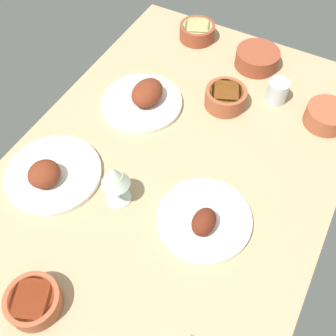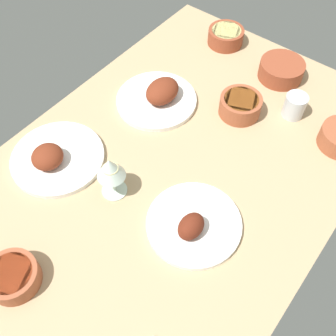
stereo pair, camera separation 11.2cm
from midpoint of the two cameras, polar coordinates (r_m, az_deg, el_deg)
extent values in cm
cube|color=tan|center=(115.08, -2.77, -1.35)|extent=(140.00, 90.00, 4.00)
cylinder|color=white|center=(104.61, 2.16, -7.53)|extent=(24.76, 24.76, 1.60)
ellipsoid|color=#602314|center=(100.19, 1.95, -7.92)|extent=(7.88, 5.85, 6.04)
cylinder|color=white|center=(130.54, -6.24, 9.10)|extent=(25.91, 25.91, 1.60)
ellipsoid|color=maroon|center=(127.99, -5.53, 10.50)|extent=(12.03, 9.13, 6.71)
cylinder|color=white|center=(118.19, -18.63, -0.97)|extent=(26.87, 26.87, 1.60)
ellipsoid|color=maroon|center=(114.53, -19.95, -0.99)|extent=(9.01, 8.65, 5.98)
cylinder|color=#A35133|center=(128.80, 5.72, 9.80)|extent=(13.07, 13.07, 6.08)
cylinder|color=brown|center=(127.04, 5.82, 10.62)|extent=(10.72, 10.72, 1.00)
cylinder|color=brown|center=(144.65, 10.37, 14.99)|extent=(14.88, 14.88, 5.91)
cylinder|color=#4C192D|center=(143.13, 10.52, 15.75)|extent=(12.20, 12.20, 1.00)
cylinder|color=#A35133|center=(101.15, -21.79, -17.53)|extent=(12.51, 12.51, 5.06)
cylinder|color=#9E3314|center=(99.34, -22.16, -17.15)|extent=(10.26, 10.26, 1.00)
cylinder|color=brown|center=(154.60, 2.01, 18.73)|extent=(12.82, 12.82, 5.62)
cylinder|color=#DBCC7A|center=(153.26, 2.03, 19.43)|extent=(10.52, 10.52, 1.00)
cylinder|color=#A35133|center=(130.16, 19.42, 6.85)|extent=(13.08, 13.08, 5.84)
cylinder|color=white|center=(128.50, 19.71, 7.57)|extent=(10.72, 10.72, 1.00)
cylinder|color=silver|center=(110.03, -9.96, -4.42)|extent=(7.00, 7.00, 0.50)
cylinder|color=silver|center=(106.88, -10.24, -3.38)|extent=(1.00, 1.00, 7.00)
cone|color=silver|center=(101.32, -10.79, -1.34)|extent=(7.60, 7.60, 6.50)
cylinder|color=beige|center=(102.50, -10.67, -1.80)|extent=(4.18, 4.18, 2.80)
cylinder|color=silver|center=(132.43, 12.96, 10.47)|extent=(6.77, 6.77, 7.56)
camera|label=1|loc=(0.06, -92.87, -4.02)|focal=42.75mm
camera|label=2|loc=(0.06, 87.13, 4.02)|focal=42.75mm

